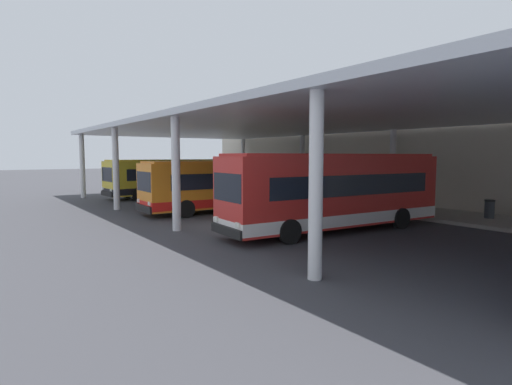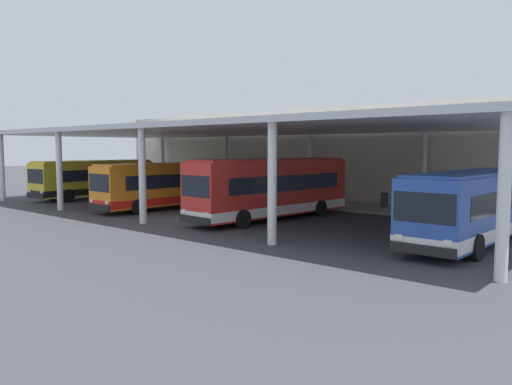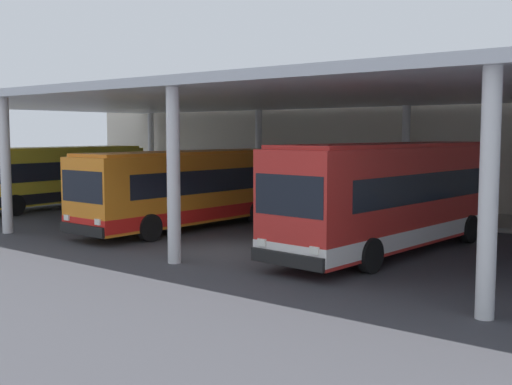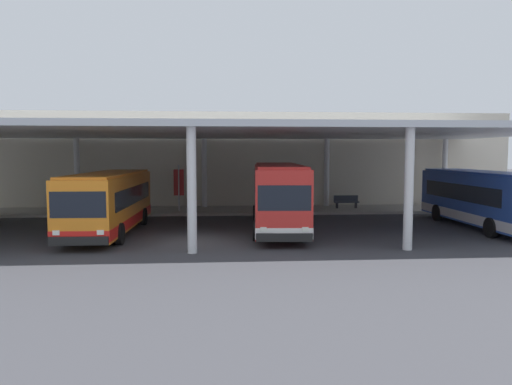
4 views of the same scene
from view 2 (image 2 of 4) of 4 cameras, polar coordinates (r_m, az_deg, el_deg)
The scene contains 11 objects.
ground_plane at distance 30.07m, azimuth -8.85°, elevation -2.98°, with size 200.00×200.00×0.00m, color #3D3D42.
platform_kerb at distance 38.61m, azimuth 4.63°, elevation -1.04°, with size 42.00×4.50×0.18m, color #A39E93.
station_building_facade at distance 41.06m, azimuth 7.37°, elevation 4.28°, with size 48.00×1.60×7.32m, color beige.
canopy_shelter at distance 33.60m, azimuth -1.72°, elevation 6.95°, with size 40.00×17.00×5.55m.
bus_nearest_bay at distance 44.36m, azimuth -17.87°, elevation 1.54°, with size 3.08×10.64×3.17m.
bus_second_bay at distance 35.22m, azimuth -10.10°, elevation 0.87°, with size 2.88×10.58×3.17m.
bus_middle_bay at distance 29.28m, azimuth 1.75°, elevation 0.49°, with size 3.29×11.48×3.57m.
bus_far_bay at distance 23.63m, azimuth 23.53°, elevation -1.46°, with size 2.81×10.56×3.17m.
bench_waiting at distance 33.54m, azimuth 19.06°, elevation -1.23°, with size 1.80×0.45×0.92m.
trash_bin at distance 35.13m, azimuth 14.40°, elevation -0.82°, with size 0.52×0.52×0.98m.
banner_sign at distance 38.85m, azimuth 1.95°, elevation 1.81°, with size 0.70×0.12×3.20m.
Camera 2 is at (22.85, -19.11, 4.15)m, focal length 35.14 mm.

